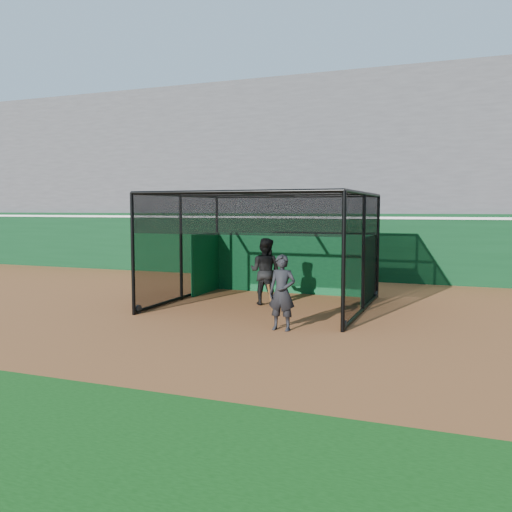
% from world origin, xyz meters
% --- Properties ---
extents(ground, '(120.00, 120.00, 0.00)m').
position_xyz_m(ground, '(0.00, 0.00, 0.00)').
color(ground, '#94552B').
rests_on(ground, ground).
extents(outfield_wall, '(50.00, 0.50, 2.50)m').
position_xyz_m(outfield_wall, '(0.00, 8.50, 1.29)').
color(outfield_wall, '#093316').
rests_on(outfield_wall, ground).
extents(grandstand, '(50.00, 7.85, 8.95)m').
position_xyz_m(grandstand, '(0.00, 12.27, 4.48)').
color(grandstand, '#4C4C4F').
rests_on(grandstand, ground).
extents(batting_cage, '(5.43, 5.07, 3.07)m').
position_xyz_m(batting_cage, '(0.96, 2.35, 1.53)').
color(batting_cage, black).
rests_on(batting_cage, ground).
extents(batter, '(0.96, 0.78, 1.87)m').
position_xyz_m(batter, '(0.88, 2.45, 0.93)').
color(batter, black).
rests_on(batter, ground).
extents(on_deck_player, '(0.63, 0.44, 1.68)m').
position_xyz_m(on_deck_player, '(2.34, -0.46, 0.84)').
color(on_deck_player, black).
rests_on(on_deck_player, ground).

